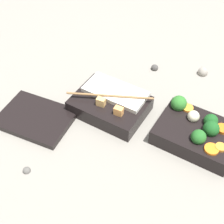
# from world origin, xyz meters

# --- Properties ---
(ground_plane) EXTENTS (3.00, 3.00, 0.00)m
(ground_plane) POSITION_xyz_m (0.00, 0.00, 0.00)
(ground_plane) COLOR gray
(bento_tray_vegetable) EXTENTS (0.19, 0.14, 0.08)m
(bento_tray_vegetable) POSITION_xyz_m (-0.11, -0.03, 0.03)
(bento_tray_vegetable) COLOR black
(bento_tray_vegetable) RESTS_ON ground_plane
(bento_tray_rice) EXTENTS (0.21, 0.14, 0.07)m
(bento_tray_rice) POSITION_xyz_m (0.12, -0.00, 0.03)
(bento_tray_rice) COLOR black
(bento_tray_rice) RESTS_ON ground_plane
(bento_lid) EXTENTS (0.21, 0.16, 0.02)m
(bento_lid) POSITION_xyz_m (0.28, 0.13, 0.01)
(bento_lid) COLOR black
(bento_lid) RESTS_ON ground_plane
(pebble_0) EXTENTS (0.03, 0.03, 0.03)m
(pebble_0) POSITION_xyz_m (-0.04, -0.29, 0.01)
(pebble_0) COLOR gray
(pebble_0) RESTS_ON ground_plane
(pebble_1) EXTENTS (0.02, 0.02, 0.02)m
(pebble_1) POSITION_xyz_m (0.10, -0.23, 0.01)
(pebble_1) COLOR #474442
(pebble_1) RESTS_ON ground_plane
(pebble_2) EXTENTS (0.02, 0.02, 0.02)m
(pebble_2) POSITION_xyz_m (0.19, 0.27, 0.00)
(pebble_2) COLOR #595651
(pebble_2) RESTS_ON ground_plane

